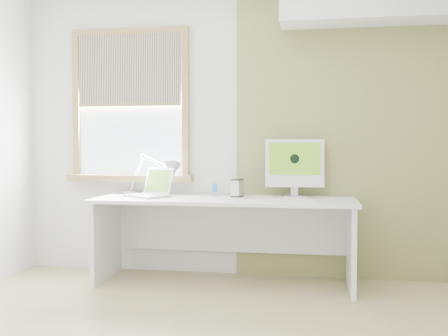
% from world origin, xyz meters
% --- Properties ---
extents(room, '(4.04, 3.54, 2.64)m').
position_xyz_m(room, '(0.00, 0.00, 1.30)').
color(room, tan).
rests_on(room, ground).
extents(accent_wall, '(2.00, 0.02, 2.60)m').
position_xyz_m(accent_wall, '(1.00, 1.74, 1.30)').
color(accent_wall, olive).
rests_on(accent_wall, room).
extents(window, '(1.20, 0.14, 1.42)m').
position_xyz_m(window, '(-1.00, 1.71, 1.54)').
color(window, olive).
rests_on(window, room).
extents(desk, '(2.20, 0.70, 0.73)m').
position_xyz_m(desk, '(-0.06, 1.44, 0.53)').
color(desk, white).
rests_on(desk, room).
extents(desk_lamp, '(0.62, 0.34, 0.37)m').
position_xyz_m(desk_lamp, '(-0.64, 1.58, 0.92)').
color(desk_lamp, silver).
rests_on(desk_lamp, desk).
extents(laptop, '(0.46, 0.44, 0.25)m').
position_xyz_m(laptop, '(-0.70, 1.42, 0.79)').
color(laptop, silver).
rests_on(laptop, desk).
extents(phone_dock, '(0.07, 0.07, 0.12)m').
position_xyz_m(phone_dock, '(-0.17, 1.57, 0.76)').
color(phone_dock, silver).
rests_on(phone_dock, desk).
extents(external_drive, '(0.10, 0.13, 0.15)m').
position_xyz_m(external_drive, '(0.04, 1.52, 0.81)').
color(external_drive, silver).
rests_on(external_drive, desk).
extents(imac, '(0.51, 0.18, 0.50)m').
position_xyz_m(imac, '(0.52, 1.62, 1.01)').
color(imac, silver).
rests_on(imac, desk).
extents(keyboard, '(0.43, 0.17, 0.02)m').
position_xyz_m(keyboard, '(0.51, 1.20, 0.74)').
color(keyboard, white).
rests_on(keyboard, desk).
extents(mouse, '(0.08, 0.11, 0.03)m').
position_xyz_m(mouse, '(0.32, 1.21, 0.74)').
color(mouse, white).
rests_on(mouse, desk).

